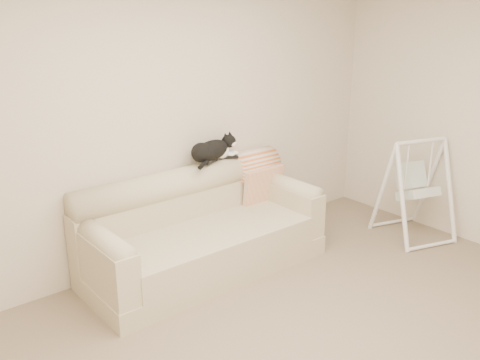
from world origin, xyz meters
The scene contains 8 objects.
ground_plane centered at (0.00, 0.00, 0.00)m, with size 5.00×5.00×0.00m, color #6F5D4E.
room_shell centered at (0.00, 0.00, 1.53)m, with size 5.04×4.04×2.60m.
sofa centered at (0.03, 1.62, 0.35)m, with size 2.20×0.93×0.90m.
remote_a centered at (0.32, 1.83, 0.91)m, with size 0.18×0.12×0.03m.
remote_b centered at (0.56, 1.85, 0.91)m, with size 0.17×0.11×0.02m.
tuxedo_cat centered at (0.36, 1.85, 1.01)m, with size 0.60×0.37×0.24m.
throw_blanket centered at (0.87, 1.84, 0.72)m, with size 0.48×0.38×0.58m.
baby_swing centered at (2.15, 0.80, 0.52)m, with size 0.81×0.84×1.05m.
Camera 1 is at (-2.50, -2.05, 2.34)m, focal length 40.00 mm.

